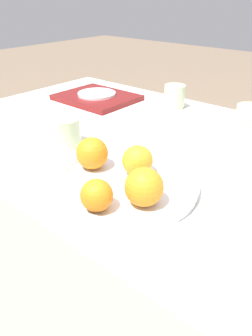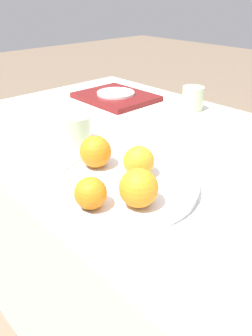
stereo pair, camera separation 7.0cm
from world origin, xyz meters
name	(u,v)px [view 1 (the left image)]	position (x,y,z in m)	size (l,w,h in m)	color
ground_plane	(149,311)	(0.00, 0.00, 0.00)	(12.00, 12.00, 0.00)	#7A6651
table	(153,241)	(0.00, 0.00, 0.35)	(1.47, 0.86, 0.71)	silver
fruit_platter	(126,182)	(0.08, -0.23, 0.72)	(0.32, 0.32, 0.03)	silver
orange_0	(144,187)	(0.16, -0.27, 0.76)	(0.08, 0.08, 0.08)	orange
orange_1	(137,161)	(0.08, -0.19, 0.76)	(0.07, 0.07, 0.07)	orange
orange_2	(97,195)	(0.11, -0.35, 0.76)	(0.06, 0.06, 0.06)	orange
orange_3	(92,153)	(-0.02, -0.24, 0.76)	(0.07, 0.07, 0.07)	orange
serving_tray	(97,98)	(-0.43, 0.19, 0.72)	(0.29, 0.24, 0.02)	maroon
side_plate	(97,94)	(-0.43, 0.19, 0.73)	(0.15, 0.15, 0.01)	white
cup_0	(174,97)	(-0.15, 0.31, 0.75)	(0.08, 0.08, 0.08)	#B7CC9E
cup_1	(249,116)	(0.13, 0.31, 0.74)	(0.08, 0.08, 0.07)	#B7CC9E
cup_2	(66,132)	(-0.20, -0.17, 0.75)	(0.08, 0.08, 0.08)	#B7CC9E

